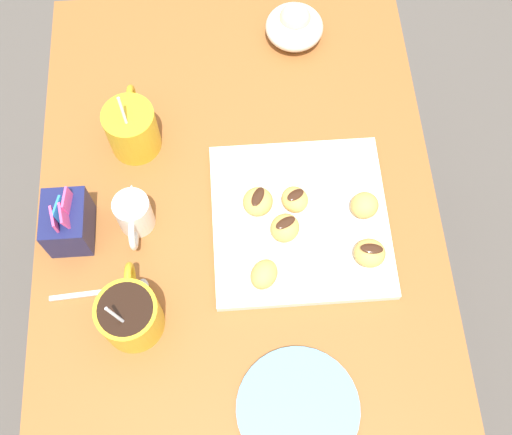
% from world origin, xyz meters
% --- Properties ---
extents(ground_plane, '(8.00, 8.00, 0.00)m').
position_xyz_m(ground_plane, '(0.00, 0.00, 0.00)').
color(ground_plane, '#514C47').
extents(dining_table, '(1.02, 0.69, 0.71)m').
position_xyz_m(dining_table, '(0.00, 0.00, 0.57)').
color(dining_table, '#935628').
rests_on(dining_table, ground_plane).
extents(pastry_plate_square, '(0.29, 0.29, 0.02)m').
position_xyz_m(pastry_plate_square, '(-0.01, -0.10, 0.72)').
color(pastry_plate_square, white).
rests_on(pastry_plate_square, dining_table).
extents(coffee_mug_mustard_left, '(0.13, 0.10, 0.13)m').
position_xyz_m(coffee_mug_mustard_left, '(-0.16, 0.17, 0.76)').
color(coffee_mug_mustard_left, gold).
rests_on(coffee_mug_mustard_left, dining_table).
extents(coffee_mug_mustard_right, '(0.13, 0.09, 0.15)m').
position_xyz_m(coffee_mug_mustard_right, '(0.17, 0.17, 0.76)').
color(coffee_mug_mustard_right, gold).
rests_on(coffee_mug_mustard_right, dining_table).
extents(cream_pitcher_white, '(0.10, 0.06, 0.07)m').
position_xyz_m(cream_pitcher_white, '(0.01, 0.17, 0.75)').
color(cream_pitcher_white, white).
rests_on(cream_pitcher_white, dining_table).
extents(sugar_caddy, '(0.09, 0.07, 0.11)m').
position_xyz_m(sugar_caddy, '(0.00, 0.28, 0.75)').
color(sugar_caddy, '#191E51').
rests_on(sugar_caddy, dining_table).
extents(ice_cream_bowl, '(0.11, 0.11, 0.08)m').
position_xyz_m(ice_cream_bowl, '(0.38, -0.13, 0.74)').
color(ice_cream_bowl, white).
rests_on(ice_cream_bowl, dining_table).
extents(saucer_sky_left, '(0.19, 0.19, 0.01)m').
position_xyz_m(saucer_sky_left, '(-0.31, -0.07, 0.71)').
color(saucer_sky_left, '#66A8DB').
rests_on(saucer_sky_left, dining_table).
extents(loose_spoon_near_saucer, '(0.03, 0.16, 0.01)m').
position_xyz_m(loose_spoon_near_saucer, '(-0.11, 0.21, 0.71)').
color(loose_spoon_near_saucer, silver).
rests_on(loose_spoon_near_saucer, dining_table).
extents(beignet_0, '(0.06, 0.06, 0.04)m').
position_xyz_m(beignet_0, '(-0.08, -0.21, 0.74)').
color(beignet_0, '#DBA351').
rests_on(beignet_0, pastry_plate_square).
extents(chocolate_drizzle_0, '(0.02, 0.04, 0.00)m').
position_xyz_m(chocolate_drizzle_0, '(-0.08, -0.21, 0.76)').
color(chocolate_drizzle_0, '#381E11').
rests_on(chocolate_drizzle_0, beignet_0).
extents(beignet_1, '(0.07, 0.07, 0.04)m').
position_xyz_m(beignet_1, '(-0.03, -0.07, 0.74)').
color(beignet_1, '#DBA351').
rests_on(beignet_1, pastry_plate_square).
extents(chocolate_drizzle_1, '(0.03, 0.04, 0.00)m').
position_xyz_m(chocolate_drizzle_1, '(-0.03, -0.07, 0.77)').
color(chocolate_drizzle_1, '#381E11').
rests_on(chocolate_drizzle_1, beignet_1).
extents(beignet_2, '(0.06, 0.06, 0.03)m').
position_xyz_m(beignet_2, '(0.02, -0.10, 0.74)').
color(beignet_2, '#DBA351').
rests_on(beignet_2, pastry_plate_square).
extents(chocolate_drizzle_2, '(0.03, 0.03, 0.00)m').
position_xyz_m(chocolate_drizzle_2, '(0.02, -0.10, 0.76)').
color(chocolate_drizzle_2, '#381E11').
rests_on(chocolate_drizzle_2, beignet_2).
extents(beignet_3, '(0.07, 0.07, 0.04)m').
position_xyz_m(beignet_3, '(0.02, -0.03, 0.74)').
color(beignet_3, '#DBA351').
rests_on(beignet_3, pastry_plate_square).
extents(chocolate_drizzle_3, '(0.04, 0.03, 0.00)m').
position_xyz_m(chocolate_drizzle_3, '(0.02, -0.03, 0.76)').
color(chocolate_drizzle_3, '#381E11').
rests_on(chocolate_drizzle_3, beignet_3).
extents(beignet_4, '(0.06, 0.06, 0.04)m').
position_xyz_m(beignet_4, '(-0.00, -0.21, 0.74)').
color(beignet_4, '#DBA351').
rests_on(beignet_4, pastry_plate_square).
extents(beignet_5, '(0.07, 0.06, 0.04)m').
position_xyz_m(beignet_5, '(-0.11, -0.03, 0.74)').
color(beignet_5, '#DBA351').
rests_on(beignet_5, pastry_plate_square).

